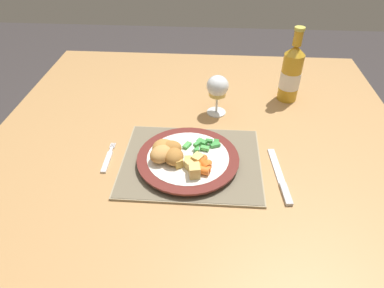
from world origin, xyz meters
TOP-DOWN VIEW (x-y plane):
  - ground_plane at (0.00, 0.00)m, footprint 6.00×6.00m
  - dining_table at (0.00, 0.00)m, footprint 1.23×1.09m
  - placemat at (-0.01, -0.16)m, footprint 0.37×0.30m
  - dinner_plate at (-0.02, -0.17)m, footprint 0.27×0.27m
  - breaded_croquettes at (-0.08, -0.18)m, footprint 0.10×0.11m
  - green_beans_pile at (0.02, -0.13)m, footprint 0.10×0.06m
  - glazed_carrots at (0.02, -0.21)m, footprint 0.06×0.07m
  - fork at (-0.24, -0.17)m, footprint 0.02×0.12m
  - table_knife at (0.22, -0.22)m, footprint 0.04×0.21m
  - wine_glass at (0.05, 0.09)m, footprint 0.07×0.07m
  - bottle at (0.29, 0.19)m, footprint 0.07×0.07m
  - roast_potatoes at (-0.01, -0.22)m, footprint 0.08×0.08m

SIDE VIEW (x-z plane):
  - ground_plane at x=0.00m, z-range 0.00..0.00m
  - dining_table at x=0.00m, z-range 0.29..1.03m
  - fork at x=-0.24m, z-range 0.74..0.75m
  - table_knife at x=0.22m, z-range 0.74..0.75m
  - placemat at x=-0.01m, z-range 0.74..0.75m
  - dinner_plate at x=-0.02m, z-range 0.75..0.77m
  - green_beans_pile at x=0.02m, z-range 0.76..0.78m
  - glazed_carrots at x=0.02m, z-range 0.76..0.79m
  - roast_potatoes at x=-0.01m, z-range 0.76..0.80m
  - breaded_croquettes at x=-0.08m, z-range 0.77..0.80m
  - wine_glass at x=0.05m, z-range 0.76..0.90m
  - bottle at x=0.29m, z-range 0.71..0.96m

